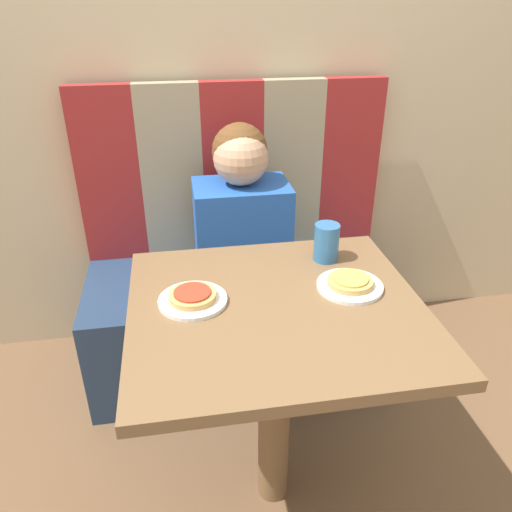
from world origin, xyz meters
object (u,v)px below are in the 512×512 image
(plate_right, at_px, (350,286))
(pizza_right, at_px, (350,281))
(person, at_px, (241,207))
(plate_left, at_px, (193,300))
(drinking_cup, at_px, (326,242))
(pizza_left, at_px, (192,295))

(plate_right, height_order, pizza_right, pizza_right)
(person, height_order, plate_left, person)
(plate_left, bearing_deg, drinking_cup, 22.52)
(person, height_order, pizza_left, person)
(pizza_right, height_order, drinking_cup, drinking_cup)
(person, relative_size, pizza_left, 4.82)
(person, xyz_separation_m, drinking_cup, (0.21, -0.46, 0.06))
(plate_right, bearing_deg, plate_left, 180.00)
(plate_left, xyz_separation_m, pizza_left, (0.00, -0.00, 0.02))
(plate_left, bearing_deg, pizza_left, -90.00)
(plate_left, bearing_deg, pizza_right, -0.00)
(person, height_order, plate_right, person)
(pizza_left, bearing_deg, plate_right, 0.00)
(person, bearing_deg, drinking_cup, -65.96)
(pizza_left, bearing_deg, pizza_right, 0.00)
(pizza_left, distance_m, drinking_cup, 0.47)
(drinking_cup, bearing_deg, pizza_right, -83.55)
(person, height_order, drinking_cup, person)
(plate_left, distance_m, drinking_cup, 0.47)
(person, relative_size, pizza_right, 4.82)
(plate_right, distance_m, pizza_left, 0.45)
(person, bearing_deg, plate_right, -70.56)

